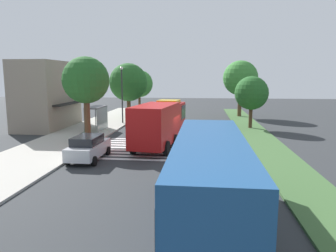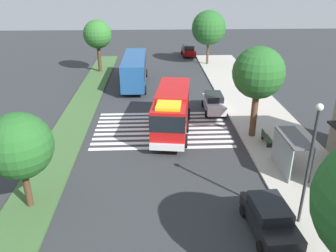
{
  "view_description": "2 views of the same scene",
  "coord_description": "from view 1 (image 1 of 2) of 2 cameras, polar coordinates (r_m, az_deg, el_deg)",
  "views": [
    {
      "loc": [
        -25.87,
        -2.52,
        5.7
      ],
      "look_at": [
        -0.2,
        0.19,
        1.7
      ],
      "focal_mm": 34.1,
      "sensor_mm": 36.0,
      "label": 1
    },
    {
      "loc": [
        26.27,
        -0.69,
        12.3
      ],
      "look_at": [
        1.18,
        0.44,
        1.27
      ],
      "focal_mm": 36.97,
      "sensor_mm": 36.0,
      "label": 2
    }
  ],
  "objects": [
    {
      "name": "ground_plane",
      "position": [
        26.61,
        0.46,
        -3.55
      ],
      "size": [
        120.0,
        120.0,
        0.0
      ],
      "primitive_type": "plane",
      "color": "#2D3033"
    },
    {
      "name": "sidewalk",
      "position": [
        29.01,
        -18.26,
        -2.82
      ],
      "size": [
        60.0,
        5.92,
        0.14
      ],
      "primitive_type": "cube",
      "color": "#ADA89E",
      "rests_on": "ground_plane"
    },
    {
      "name": "median_strip",
      "position": [
        27.02,
        17.37,
        -3.62
      ],
      "size": [
        60.0,
        3.0,
        0.14
      ],
      "primitive_type": "cube",
      "color": "#3D6033",
      "rests_on": "ground_plane"
    },
    {
      "name": "crosswalk",
      "position": [
        25.54,
        0.22,
        -4.06
      ],
      "size": [
        7.65,
        11.49,
        0.01
      ],
      "color": "silver",
      "rests_on": "ground_plane"
    },
    {
      "name": "fire_truck",
      "position": [
        26.16,
        -1.31,
        0.77
      ],
      "size": [
        9.15,
        3.76,
        3.63
      ],
      "rotation": [
        0.0,
        0.0,
        -0.14
      ],
      "color": "#B71414",
      "rests_on": "ground_plane"
    },
    {
      "name": "parked_car_mid",
      "position": [
        22.64,
        -14.04,
        -3.72
      ],
      "size": [
        4.39,
        2.08,
        1.72
      ],
      "rotation": [
        0.0,
        0.0,
        -0.02
      ],
      "color": "silver",
      "rests_on": "ground_plane"
    },
    {
      "name": "parked_car_east",
      "position": [
        39.11,
        -5.38,
        1.67
      ],
      "size": [
        4.39,
        2.3,
        1.65
      ],
      "rotation": [
        0.0,
        0.0,
        0.06
      ],
      "color": "black",
      "rests_on": "ground_plane"
    },
    {
      "name": "transit_bus",
      "position": [
        12.16,
        7.5,
        -8.76
      ],
      "size": [
        10.44,
        2.91,
        3.44
      ],
      "rotation": [
        0.0,
        0.0,
        3.13
      ],
      "color": "navy",
      "rests_on": "ground_plane"
    },
    {
      "name": "bus_stop_shelter",
      "position": [
        34.11,
        -12.21,
        2.2
      ],
      "size": [
        3.5,
        1.4,
        2.46
      ],
      "color": "#4C4C51",
      "rests_on": "sidewalk"
    },
    {
      "name": "bench_near_shelter",
      "position": [
        30.54,
        -14.39,
        -1.09
      ],
      "size": [
        1.6,
        0.5,
        0.9
      ],
      "color": "#2D472D",
      "rests_on": "sidewalk"
    },
    {
      "name": "street_lamp",
      "position": [
        38.75,
        -8.22,
        6.32
      ],
      "size": [
        0.36,
        0.36,
        6.73
      ],
      "color": "#2D2D30",
      "rests_on": "sidewalk"
    },
    {
      "name": "storefront_building",
      "position": [
        37.81,
        -20.75,
        5.19
      ],
      "size": [
        8.63,
        5.12,
        7.36
      ],
      "color": "gray",
      "rests_on": "ground_plane"
    },
    {
      "name": "sidewalk_tree_west",
      "position": [
        28.45,
        -14.48,
        7.85
      ],
      "size": [
        4.01,
        4.01,
        7.28
      ],
      "color": "#513823",
      "rests_on": "sidewalk"
    },
    {
      "name": "sidewalk_tree_center",
      "position": [
        43.8,
        -7.11,
        7.74
      ],
      "size": [
        5.13,
        5.13,
        7.37
      ],
      "color": "#513823",
      "rests_on": "sidewalk"
    },
    {
      "name": "sidewalk_tree_east",
      "position": [
        51.25,
        -5.16,
        7.53
      ],
      "size": [
        4.32,
        4.32,
        6.61
      ],
      "color": "#47301E",
      "rests_on": "sidewalk"
    },
    {
      "name": "median_tree_west",
      "position": [
        35.85,
        14.7,
        5.69
      ],
      "size": [
        3.64,
        3.64,
        5.62
      ],
      "color": "#47301E",
      "rests_on": "median_strip"
    },
    {
      "name": "median_tree_center",
      "position": [
        46.23,
        12.82,
        8.33
      ],
      "size": [
        4.87,
        4.87,
        7.8
      ],
      "color": "#513823",
      "rests_on": "median_strip"
    }
  ]
}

